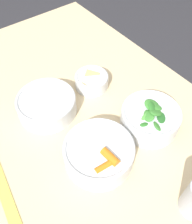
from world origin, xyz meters
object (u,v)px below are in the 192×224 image
(bowl_carrots, at_px, (99,153))
(bowl_beans_hotdog, at_px, (47,105))
(bowl_cookies, at_px, (92,80))
(ruler, at_px, (4,192))
(bowl_greens, at_px, (150,117))

(bowl_carrots, distance_m, bowl_beans_hotdog, 0.24)
(bowl_carrots, bearing_deg, bowl_cookies, -32.46)
(ruler, bearing_deg, bowl_cookies, -67.01)
(bowl_carrots, height_order, ruler, bowl_carrots)
(bowl_greens, bearing_deg, bowl_beans_hotdog, 42.90)
(bowl_carrots, distance_m, bowl_greens, 0.19)
(bowl_greens, relative_size, ruler, 0.53)
(bowl_beans_hotdog, relative_size, bowl_cookies, 1.61)
(bowl_beans_hotdog, xyz_separation_m, bowl_cookies, (0.01, -0.18, -0.00))
(bowl_beans_hotdog, height_order, ruler, bowl_beans_hotdog)
(bowl_beans_hotdog, bearing_deg, ruler, 126.12)
(bowl_carrots, xyz_separation_m, bowl_beans_hotdog, (0.23, 0.02, -0.01))
(bowl_greens, bearing_deg, bowl_carrots, 90.66)
(bowl_carrots, height_order, bowl_cookies, bowl_carrots)
(bowl_greens, distance_m, bowl_cookies, 0.24)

